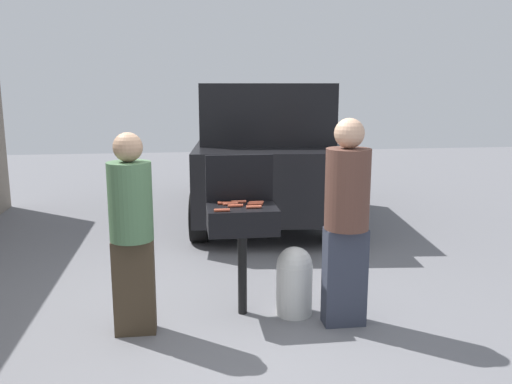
# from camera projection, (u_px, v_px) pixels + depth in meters

# --- Properties ---
(ground_plane) EXTENTS (24.00, 24.00, 0.00)m
(ground_plane) POSITION_uv_depth(u_px,v_px,m) (221.00, 327.00, 4.53)
(ground_plane) COLOR slate
(bbq_grill) EXTENTS (0.60, 0.44, 0.98)m
(bbq_grill) POSITION_uv_depth(u_px,v_px,m) (242.00, 223.00, 4.64)
(bbq_grill) COLOR black
(bbq_grill) RESTS_ON ground
(grill_lid_open) EXTENTS (0.60, 0.05, 0.42)m
(grill_lid_open) POSITION_uv_depth(u_px,v_px,m) (239.00, 178.00, 4.79)
(grill_lid_open) COLOR black
(grill_lid_open) RESTS_ON bbq_grill
(hot_dog_0) EXTENTS (0.13, 0.03, 0.03)m
(hot_dog_0) POSITION_uv_depth(u_px,v_px,m) (254.00, 207.00, 4.55)
(hot_dog_0) COLOR #C6593D
(hot_dog_0) RESTS_ON bbq_grill
(hot_dog_1) EXTENTS (0.13, 0.03, 0.03)m
(hot_dog_1) POSITION_uv_depth(u_px,v_px,m) (239.00, 202.00, 4.74)
(hot_dog_1) COLOR #C6593D
(hot_dog_1) RESTS_ON bbq_grill
(hot_dog_2) EXTENTS (0.13, 0.04, 0.03)m
(hot_dog_2) POSITION_uv_depth(u_px,v_px,m) (230.00, 204.00, 4.66)
(hot_dog_2) COLOR #C6593D
(hot_dog_2) RESTS_ON bbq_grill
(hot_dog_3) EXTENTS (0.13, 0.03, 0.03)m
(hot_dog_3) POSITION_uv_depth(u_px,v_px,m) (222.00, 210.00, 4.43)
(hot_dog_3) COLOR #B74C33
(hot_dog_3) RESTS_ON bbq_grill
(hot_dog_4) EXTENTS (0.13, 0.04, 0.03)m
(hot_dog_4) POSITION_uv_depth(u_px,v_px,m) (225.00, 203.00, 4.69)
(hot_dog_4) COLOR #AD4228
(hot_dog_4) RESTS_ON bbq_grill
(hot_dog_5) EXTENTS (0.13, 0.03, 0.03)m
(hot_dog_5) POSITION_uv_depth(u_px,v_px,m) (255.00, 204.00, 4.66)
(hot_dog_5) COLOR #B74C33
(hot_dog_5) RESTS_ON bbq_grill
(hot_dog_6) EXTENTS (0.13, 0.04, 0.03)m
(hot_dog_6) POSITION_uv_depth(u_px,v_px,m) (256.00, 202.00, 4.72)
(hot_dog_6) COLOR #B74C33
(hot_dog_6) RESTS_ON bbq_grill
(hot_dog_7) EXTENTS (0.13, 0.04, 0.03)m
(hot_dog_7) POSITION_uv_depth(u_px,v_px,m) (235.00, 206.00, 4.59)
(hot_dog_7) COLOR #B74C33
(hot_dog_7) RESTS_ON bbq_grill
(propane_tank) EXTENTS (0.32, 0.32, 0.62)m
(propane_tank) POSITION_uv_depth(u_px,v_px,m) (294.00, 279.00, 4.73)
(propane_tank) COLOR silver
(propane_tank) RESTS_ON ground
(person_left) EXTENTS (0.35, 0.35, 1.65)m
(person_left) POSITION_uv_depth(u_px,v_px,m) (132.00, 227.00, 4.27)
(person_left) COLOR #3F3323
(person_left) RESTS_ON ground
(person_right) EXTENTS (0.37, 0.37, 1.75)m
(person_right) POSITION_uv_depth(u_px,v_px,m) (347.00, 216.00, 4.41)
(person_right) COLOR #333847
(person_right) RESTS_ON ground
(parked_minivan) EXTENTS (2.39, 4.57, 2.02)m
(parked_minivan) POSITION_uv_depth(u_px,v_px,m) (264.00, 149.00, 8.30)
(parked_minivan) COLOR black
(parked_minivan) RESTS_ON ground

